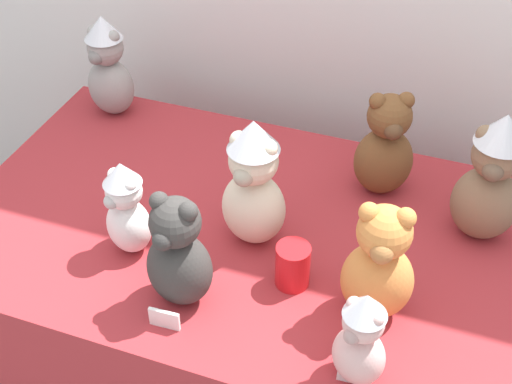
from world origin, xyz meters
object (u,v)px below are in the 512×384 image
object	(u,v)px
teddy_bear_chestnut	(385,147)
teddy_bear_cream	(253,185)
teddy_bear_snow	(126,209)
teddy_bear_ash	(108,67)
teddy_bear_ginger	(379,266)
display_table	(256,323)
teddy_bear_mocha	(491,180)
party_cup_red	(293,265)
teddy_bear_blush	(361,339)
teddy_bear_charcoal	(178,254)

from	to	relation	value
teddy_bear_chestnut	teddy_bear_cream	world-z (taller)	teddy_bear_cream
teddy_bear_snow	teddy_bear_ash	distance (m)	0.62
teddy_bear_chestnut	teddy_bear_ginger	size ratio (longest dim) A/B	0.98
teddy_bear_cream	display_table	bearing A→B (deg)	105.76
teddy_bear_mocha	display_table	bearing A→B (deg)	-158.48
teddy_bear_cream	party_cup_red	world-z (taller)	teddy_bear_cream
teddy_bear_mocha	teddy_bear_blush	distance (m)	0.55
teddy_bear_snow	teddy_bear_blush	distance (m)	0.63
teddy_bear_ash	teddy_bear_blush	distance (m)	1.17
teddy_bear_cream	teddy_bear_chestnut	bearing A→B (deg)	55.24
teddy_bear_ash	teddy_bear_cream	bearing A→B (deg)	-24.85
teddy_bear_mocha	party_cup_red	world-z (taller)	teddy_bear_mocha
teddy_bear_snow	teddy_bear_charcoal	xyz separation A→B (m)	(0.18, -0.11, 0.01)
display_table	teddy_bear_blush	distance (m)	0.69
teddy_bear_mocha	teddy_bear_blush	bearing A→B (deg)	-106.03
teddy_bear_chestnut	teddy_bear_ash	world-z (taller)	teddy_bear_ash
teddy_bear_blush	teddy_bear_chestnut	bearing A→B (deg)	119.93
party_cup_red	teddy_bear_cream	bearing A→B (deg)	140.69
display_table	teddy_bear_blush	world-z (taller)	teddy_bear_blush
teddy_bear_charcoal	teddy_bear_blush	xyz separation A→B (m)	(0.42, -0.08, -0.02)
display_table	teddy_bear_cream	bearing A→B (deg)	-80.65
teddy_bear_ash	teddy_bear_blush	bearing A→B (deg)	-28.92
teddy_bear_snow	teddy_bear_ash	xyz separation A→B (m)	(-0.33, 0.52, 0.03)
display_table	party_cup_red	world-z (taller)	party_cup_red
teddy_bear_ginger	teddy_bear_blush	xyz separation A→B (m)	(0.01, -0.18, -0.02)
teddy_bear_mocha	teddy_bear_chestnut	bearing A→B (deg)	165.19
teddy_bear_mocha	teddy_bear_charcoal	distance (m)	0.75
teddy_bear_ash	teddy_bear_ginger	size ratio (longest dim) A/B	1.05
teddy_bear_charcoal	teddy_bear_blush	world-z (taller)	teddy_bear_charcoal
display_table	teddy_bear_snow	world-z (taller)	teddy_bear_snow
teddy_bear_ash	party_cup_red	distance (m)	0.89
teddy_bear_chestnut	teddy_bear_mocha	bearing A→B (deg)	-41.71
teddy_bear_chestnut	teddy_bear_charcoal	xyz separation A→B (m)	(-0.34, -0.53, -0.00)
teddy_bear_mocha	party_cup_red	size ratio (longest dim) A/B	3.22
teddy_bear_ginger	party_cup_red	bearing A→B (deg)	166.92
display_table	teddy_bear_ginger	distance (m)	0.63
display_table	teddy_bear_ash	xyz separation A→B (m)	(-0.59, 0.35, 0.52)
teddy_bear_charcoal	party_cup_red	xyz separation A→B (m)	(0.22, 0.13, -0.08)
teddy_bear_cream	teddy_bear_ash	bearing A→B (deg)	153.59
display_table	teddy_bear_blush	bearing A→B (deg)	-45.61
teddy_bear_ash	party_cup_red	world-z (taller)	teddy_bear_ash
teddy_bear_cream	teddy_bear_blush	xyz separation A→B (m)	(0.34, -0.31, -0.05)
teddy_bear_mocha	party_cup_red	bearing A→B (deg)	-137.20
teddy_bear_chestnut	teddy_bear_snow	distance (m)	0.67
teddy_bear_chestnut	teddy_bear_snow	bearing A→B (deg)	-164.23
display_table	party_cup_red	distance (m)	0.47
teddy_bear_chestnut	party_cup_red	distance (m)	0.43
teddy_bear_cream	teddy_bear_blush	distance (m)	0.46
party_cup_red	teddy_bear_ash	bearing A→B (deg)	145.91
teddy_bear_chestnut	teddy_bear_ash	bearing A→B (deg)	150.25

